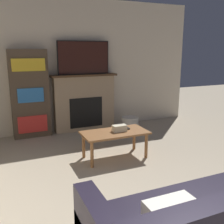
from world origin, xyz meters
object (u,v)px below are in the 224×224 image
Objects in this scene: coffee_table at (115,135)px; storage_basket at (130,123)px; tv at (84,58)px; bookshelf at (30,94)px; fireplace at (84,102)px.

coffee_table reaches higher than storage_basket.
storage_basket is at bearing 54.01° from coffee_table.
bookshelf is (-1.10, -0.00, -0.68)m from tv.
storage_basket is (0.91, -0.34, -1.40)m from tv.
bookshelf is 2.17m from storage_basket.
fireplace is at bearing 88.82° from coffee_table.
coffee_table is at bearing -91.18° from fireplace.
fireplace is 1.28× the size of tv.
fireplace is 1.34× the size of coffee_table.
tv is 1.70m from storage_basket.
bookshelf is at bearing 170.65° from storage_basket.
tv reaches higher than coffee_table.
storage_basket is (0.91, -0.35, -0.47)m from fireplace.
tv is 2.97× the size of storage_basket.
coffee_table is 1.63m from storage_basket.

